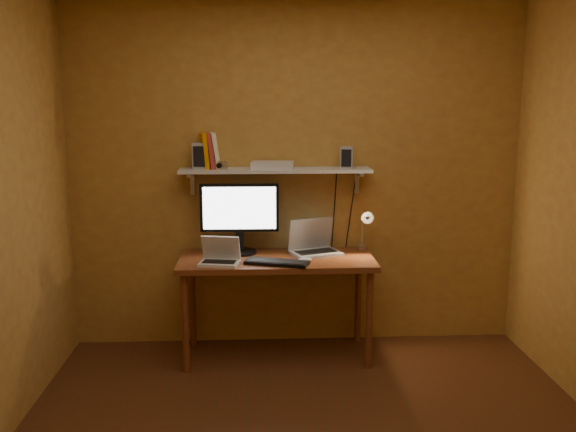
{
  "coord_description": "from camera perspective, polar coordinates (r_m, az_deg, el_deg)",
  "views": [
    {
      "loc": [
        -0.29,
        -2.97,
        1.87
      ],
      "look_at": [
        -0.08,
        1.18,
        1.07
      ],
      "focal_mm": 38.0,
      "sensor_mm": 36.0,
      "label": 1
    }
  ],
  "objects": [
    {
      "name": "room",
      "position": [
        3.04,
        2.65,
        0.03
      ],
      "size": [
        3.44,
        3.24,
        2.64
      ],
      "color": "#502614",
      "rests_on": "ground"
    },
    {
      "name": "desk",
      "position": [
        4.42,
        -1.06,
        -5.0
      ],
      "size": [
        1.4,
        0.6,
        0.75
      ],
      "color": "brown",
      "rests_on": "ground"
    },
    {
      "name": "wall_shelf",
      "position": [
        4.48,
        -1.17,
        4.27
      ],
      "size": [
        1.4,
        0.25,
        0.21
      ],
      "color": "silver",
      "rests_on": "room"
    },
    {
      "name": "monitor",
      "position": [
        4.48,
        -4.56,
        0.13
      ],
      "size": [
        0.58,
        0.25,
        0.52
      ],
      "rotation": [
        0.0,
        0.0,
        -0.02
      ],
      "color": "black",
      "rests_on": "desk"
    },
    {
      "name": "laptop",
      "position": [
        4.52,
        2.4,
        -2.64
      ],
      "size": [
        0.41,
        0.35,
        0.26
      ],
      "rotation": [
        0.0,
        0.0,
        0.36
      ],
      "color": "#999BA1",
      "rests_on": "desk"
    },
    {
      "name": "netbook",
      "position": [
        4.26,
        -6.37,
        -3.75
      ],
      "size": [
        0.3,
        0.24,
        0.2
      ],
      "rotation": [
        0.0,
        0.0,
        -0.18
      ],
      "color": "silver",
      "rests_on": "desk"
    },
    {
      "name": "keyboard",
      "position": [
        4.23,
        -1.04,
        -4.37
      ],
      "size": [
        0.46,
        0.28,
        0.02
      ],
      "primitive_type": "cube",
      "rotation": [
        0.0,
        0.0,
        -0.32
      ],
      "color": "black",
      "rests_on": "desk"
    },
    {
      "name": "mouse",
      "position": [
        4.27,
        1.59,
        -4.13
      ],
      "size": [
        0.12,
        0.1,
        0.04
      ],
      "primitive_type": "ellipsoid",
      "rotation": [
        0.0,
        0.0,
        0.33
      ],
      "color": "silver",
      "rests_on": "desk"
    },
    {
      "name": "desk_lamp",
      "position": [
        4.54,
        7.22,
        -0.84
      ],
      "size": [
        0.09,
        0.23,
        0.38
      ],
      "color": "silver",
      "rests_on": "desk"
    },
    {
      "name": "speaker_left",
      "position": [
        4.48,
        -8.12,
        5.59
      ],
      "size": [
        0.12,
        0.12,
        0.19
      ],
      "primitive_type": "cube",
      "rotation": [
        0.0,
        0.0,
        -0.2
      ],
      "color": "#999BA1",
      "rests_on": "wall_shelf"
    },
    {
      "name": "speaker_right",
      "position": [
        4.5,
        5.51,
        5.48
      ],
      "size": [
        0.1,
        0.1,
        0.16
      ],
      "primitive_type": "cube",
      "rotation": [
        0.0,
        0.0,
        -0.21
      ],
      "color": "#999BA1",
      "rests_on": "wall_shelf"
    },
    {
      "name": "books",
      "position": [
        4.49,
        -7.35,
        6.07
      ],
      "size": [
        0.17,
        0.19,
        0.26
      ],
      "color": "orange",
      "rests_on": "wall_shelf"
    },
    {
      "name": "shelf_camera",
      "position": [
        4.42,
        -6.36,
        4.75
      ],
      "size": [
        0.11,
        0.07,
        0.06
      ],
      "color": "silver",
      "rests_on": "wall_shelf"
    },
    {
      "name": "router",
      "position": [
        4.47,
        -1.46,
        4.79
      ],
      "size": [
        0.32,
        0.23,
        0.05
      ],
      "primitive_type": "cube",
      "rotation": [
        0.0,
        0.0,
        -0.1
      ],
      "color": "silver",
      "rests_on": "wall_shelf"
    }
  ]
}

